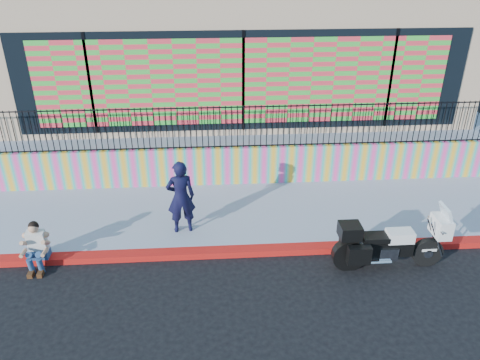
{
  "coord_description": "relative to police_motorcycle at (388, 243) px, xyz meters",
  "views": [
    {
      "loc": [
        -0.96,
        -8.68,
        6.34
      ],
      "look_at": [
        -0.29,
        1.2,
        1.28
      ],
      "focal_mm": 35.0,
      "sensor_mm": 36.0,
      "label": 1
    }
  ],
  "objects": [
    {
      "name": "elevated_platform",
      "position": [
        -2.75,
        9.01,
        0.0
      ],
      "size": [
        16.0,
        10.0,
        1.25
      ],
      "primitive_type": "cube",
      "color": "#959BB3",
      "rests_on": "ground"
    },
    {
      "name": "storefront_building",
      "position": [
        -2.75,
        8.8,
        2.63
      ],
      "size": [
        14.0,
        8.06,
        4.0
      ],
      "color": "tan",
      "rests_on": "elevated_platform"
    },
    {
      "name": "red_curb",
      "position": [
        -2.75,
        0.66,
        -0.55
      ],
      "size": [
        16.0,
        0.3,
        0.15
      ],
      "primitive_type": "cube",
      "color": "#A30B11",
      "rests_on": "ground"
    },
    {
      "name": "mural_wall",
      "position": [
        -2.75,
        3.91,
        0.08
      ],
      "size": [
        16.0,
        0.2,
        1.1
      ],
      "primitive_type": "cube",
      "color": "#FF439D",
      "rests_on": "sidewalk"
    },
    {
      "name": "seated_man",
      "position": [
        -7.5,
        0.47,
        -0.17
      ],
      "size": [
        0.54,
        0.71,
        1.06
      ],
      "color": "navy",
      "rests_on": "ground"
    },
    {
      "name": "police_officer",
      "position": [
        -4.44,
        1.52,
        0.43
      ],
      "size": [
        0.72,
        0.53,
        1.81
      ],
      "primitive_type": "imported",
      "rotation": [
        0.0,
        0.0,
        3.3
      ],
      "color": "black",
      "rests_on": "sidewalk"
    },
    {
      "name": "police_motorcycle",
      "position": [
        0.0,
        0.0,
        0.0
      ],
      "size": [
        2.39,
        0.79,
        1.49
      ],
      "color": "black",
      "rests_on": "ground"
    },
    {
      "name": "ground",
      "position": [
        -2.75,
        0.66,
        -0.62
      ],
      "size": [
        90.0,
        90.0,
        0.0
      ],
      "primitive_type": "plane",
      "color": "black",
      "rests_on": "ground"
    },
    {
      "name": "metal_fence",
      "position": [
        -2.75,
        3.91,
        1.23
      ],
      "size": [
        15.8,
        0.04,
        1.2
      ],
      "primitive_type": null,
      "color": "black",
      "rests_on": "mural_wall"
    },
    {
      "name": "sidewalk",
      "position": [
        -2.75,
        2.31,
        -0.55
      ],
      "size": [
        16.0,
        3.0,
        0.15
      ],
      "primitive_type": "cube",
      "color": "#959BB3",
      "rests_on": "ground"
    }
  ]
}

